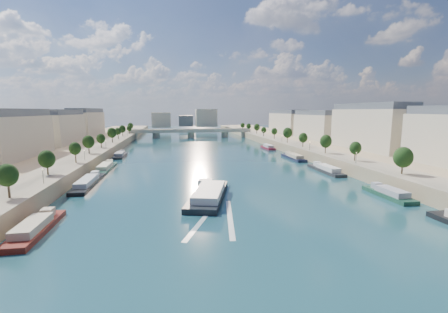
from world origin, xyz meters
name	(u,v)px	position (x,y,z in m)	size (l,w,h in m)	color
ground	(205,158)	(0.00, 100.00, 0.00)	(700.00, 700.00, 0.00)	#0C2C35
quay_left	(61,157)	(-72.00, 100.00, 2.50)	(44.00, 520.00, 5.00)	#9E8460
quay_right	(329,150)	(72.00, 100.00, 2.50)	(44.00, 520.00, 5.00)	#9E8460
pave_left	(92,151)	(-57.00, 100.00, 5.05)	(14.00, 520.00, 0.10)	gray
pave_right	(305,146)	(57.00, 100.00, 5.05)	(14.00, 520.00, 0.10)	gray
trees_left	(97,140)	(-55.00, 102.00, 10.48)	(4.80, 268.80, 8.26)	#382B1E
trees_right	(295,135)	(55.00, 110.00, 10.48)	(4.80, 268.80, 8.26)	#382B1E
lamps_left	(97,148)	(-52.50, 90.00, 7.78)	(0.36, 200.36, 4.28)	black
lamps_right	(294,141)	(52.50, 105.00, 7.78)	(0.36, 200.36, 4.28)	black
buildings_left	(40,127)	(-85.00, 112.00, 16.45)	(16.00, 226.00, 23.20)	beige
buildings_right	(340,125)	(85.00, 112.00, 16.45)	(16.00, 226.00, 23.20)	beige
skyline	(189,119)	(3.19, 319.52, 14.66)	(79.00, 42.00, 22.00)	beige
bridge	(191,132)	(0.00, 223.18, 5.08)	(112.00, 12.00, 8.15)	#C1B79E
tour_barge	(208,194)	(-7.04, 25.15, 1.18)	(16.25, 31.29, 4.08)	black
wake	(217,218)	(-7.04, 8.61, 0.02)	(14.38, 25.90, 0.04)	silver
moored_barges_left	(84,187)	(-45.50, 41.87, 0.84)	(5.00, 157.99, 3.60)	#192237
moored_barges_right	(327,170)	(45.50, 53.49, 0.84)	(5.00, 165.24, 3.60)	black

